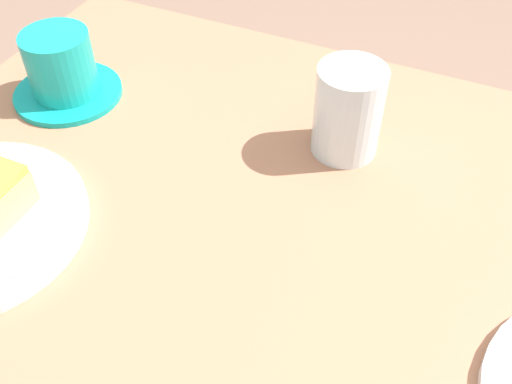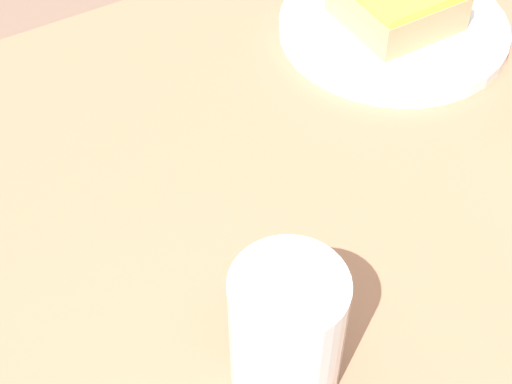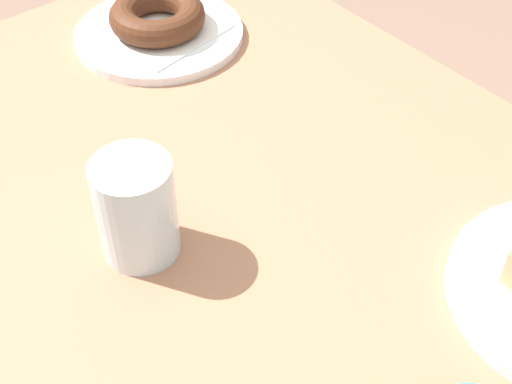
# 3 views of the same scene
# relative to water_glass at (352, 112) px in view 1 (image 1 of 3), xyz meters

# --- Properties ---
(table) EXTENTS (0.96, 0.66, 0.72)m
(table) POSITION_rel_water_glass_xyz_m (0.00, 0.14, -0.17)
(table) COLOR #9E6A4E
(table) RESTS_ON ground_plane
(water_glass) EXTENTS (0.08, 0.08, 0.11)m
(water_glass) POSITION_rel_water_glass_xyz_m (0.00, 0.00, 0.00)
(water_glass) COLOR silver
(water_glass) RESTS_ON table
(coffee_cup) EXTENTS (0.14, 0.14, 0.09)m
(coffee_cup) POSITION_rel_water_glass_xyz_m (0.36, 0.05, -0.01)
(coffee_cup) COLOR #0F9A98
(coffee_cup) RESTS_ON table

